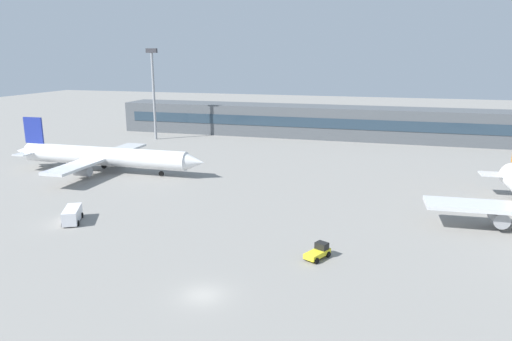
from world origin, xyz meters
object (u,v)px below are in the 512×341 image
Objects in this scene: service_van_white at (72,215)px; floodlight_tower_west at (153,88)px; baggage_tug_yellow at (318,252)px; airplane_mid at (105,157)px.

floodlight_tower_west reaches higher than service_van_white.
baggage_tug_yellow is at bearing -4.03° from service_van_white.
service_van_white is at bearing -72.18° from floodlight_tower_west.
service_van_white is (-35.98, 2.54, 0.31)m from baggage_tug_yellow.
floodlight_tower_west is at bearing 130.02° from baggage_tug_yellow.
airplane_mid is 11.18× the size of baggage_tug_yellow.
airplane_mid is at bearing -77.12° from floodlight_tower_west.
floodlight_tower_west reaches higher than airplane_mid.
service_van_white is 69.93m from floodlight_tower_west.
floodlight_tower_west is (-56.98, 67.85, 13.84)m from baggage_tug_yellow.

